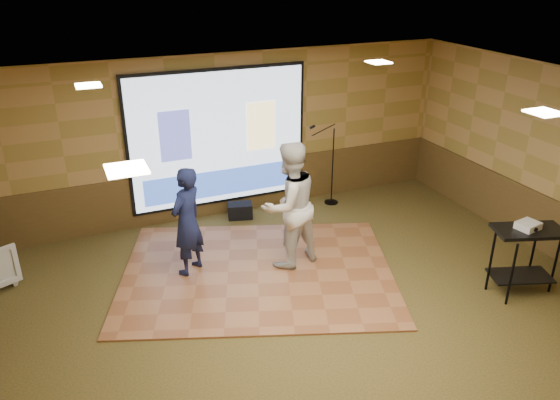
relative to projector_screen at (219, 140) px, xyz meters
name	(u,v)px	position (x,y,z in m)	size (l,w,h in m)	color
ground	(297,312)	(0.00, -3.44, -1.47)	(9.00, 9.00, 0.00)	#293317
room_shell	(299,171)	(0.00, -3.44, 0.62)	(9.04, 7.04, 3.02)	#A67F45
wainscot_back	(221,190)	(0.00, 0.04, -1.00)	(9.00, 0.04, 0.95)	#4E391A
wainscot_right	(545,225)	(4.48, -3.44, -1.00)	(0.04, 7.00, 0.95)	#4E391A
projector_screen	(219,140)	(0.00, 0.00, 0.00)	(3.32, 0.06, 2.52)	black
downlight_nw	(88,85)	(-2.20, -1.64, 1.50)	(0.32, 0.32, 0.02)	#FFEDBF
downlight_ne	(379,62)	(2.20, -1.64, 1.50)	(0.32, 0.32, 0.02)	#FFEDBF
downlight_sw	(127,169)	(-2.20, -4.94, 1.50)	(0.32, 0.32, 0.02)	#FFEDBF
downlight_se	(544,112)	(2.20, -4.94, 1.50)	(0.32, 0.32, 0.02)	#FFEDBF
dance_floor	(258,272)	(-0.14, -2.27, -1.46)	(4.14, 3.15, 0.03)	#915935
player_left	(187,221)	(-1.09, -1.85, -0.59)	(0.62, 0.41, 1.70)	#141A3E
player_right	(289,205)	(0.41, -2.21, -0.44)	(0.98, 0.76, 2.01)	beige
av_table	(526,248)	(3.22, -4.21, -0.76)	(0.96, 0.51, 1.01)	black
projector	(528,226)	(3.19, -4.19, -0.41)	(0.30, 0.25, 0.10)	silver
mic_stand	(329,180)	(2.09, -0.37, -0.98)	(0.65, 0.27, 1.66)	black
duffel_bag	(240,211)	(0.25, -0.30, -1.34)	(0.45, 0.30, 0.28)	black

